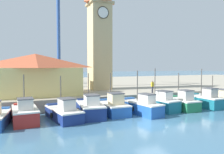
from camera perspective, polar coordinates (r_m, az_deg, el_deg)
The scene contains 15 objects.
ground_plane at distance 18.97m, azimuth 10.67°, elevation -12.11°, with size 300.00×300.00×0.00m, color teal.
quay_wharf at distance 44.49m, azimuth -9.28°, elevation -2.48°, with size 120.00×40.00×1.39m, color #A89E89.
fishing_boat_left_outer at distance 20.63m, azimuth -21.81°, elevation -8.81°, with size 2.27×4.60×4.14m.
fishing_boat_left_inner at distance 20.56m, azimuth -12.52°, elevation -8.96°, with size 2.85×5.35×3.98m.
fishing_boat_mid_left at distance 21.54m, azimuth -5.81°, elevation -8.10°, with size 2.58×5.29×4.19m.
fishing_boat_center at distance 22.38m, azimuth 0.24°, elevation -7.75°, with size 2.28×4.57×4.14m.
fishing_boat_mid_right at distance 22.60m, azimuth 7.69°, elevation -7.63°, with size 2.57×5.29×4.41m.
fishing_boat_right_inner at distance 24.88m, azimuth 12.14°, elevation -6.62°, with size 2.73×5.13×4.61m.
fishing_boat_right_outer at distance 25.98m, azimuth 17.72°, elevation -6.37°, with size 2.13×4.33×4.07m.
fishing_boat_far_right at distance 28.14m, azimuth 23.12°, elevation -5.63°, with size 2.22×4.46×4.55m.
fishing_boat_end_right at distance 30.68m, azimuth 25.76°, elevation -5.26°, with size 2.81×5.21×3.65m.
clock_tower at distance 32.93m, azimuth -3.27°, elevation 11.42°, with size 3.43×3.43×17.38m.
warehouse_left at distance 27.96m, azimuth -19.33°, elevation 0.79°, with size 10.43×7.13×4.97m.
port_crane_near at distance 36.99m, azimuth -13.82°, elevation 9.12°, with size 2.00×7.67×20.08m.
dock_worker_near_tower at distance 28.43m, azimuth 10.51°, elevation -2.47°, with size 0.34×0.22×1.62m.
Camera 1 is at (-10.03, -15.33, 4.94)m, focal length 35.00 mm.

